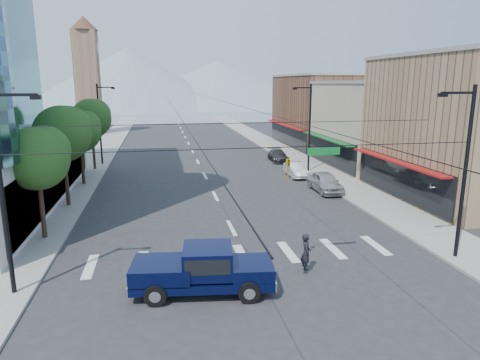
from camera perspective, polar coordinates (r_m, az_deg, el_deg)
The scene contains 21 objects.
ground at distance 22.04m, azimuth 1.51°, elevation -11.46°, with size 160.00×160.00×0.00m, color #28282B.
sidewalk_left at distance 60.80m, azimuth -17.87°, elevation 3.69°, with size 4.00×120.00×0.15m, color gray.
sidewalk_right at distance 62.46m, azimuth 4.57°, elevation 4.50°, with size 4.00×120.00×0.15m, color gray.
shop_near at distance 38.47m, azimuth 28.70°, elevation 5.94°, with size 12.00×14.00×11.00m, color #8C6B4C.
shop_mid at distance 50.14m, azimuth 18.49°, elevation 6.94°, with size 12.00×14.00×9.00m, color tan.
shop_far at distance 64.51m, azimuth 11.61°, elevation 8.94°, with size 12.00×18.00×10.00m, color brown.
clock_tower at distance 82.56m, azimuth -19.71°, elevation 13.18°, with size 4.80×4.80×20.40m.
mountain_left at distance 169.98m, azimuth -14.66°, elevation 13.06°, with size 80.00×80.00×22.00m, color gray.
mountain_right at distance 181.27m, azimuth -3.03°, elevation 12.77°, with size 90.00×90.00×18.00m, color gray.
tree_near at distance 26.92m, azimuth -25.18°, elevation 2.90°, with size 3.65×3.64×6.71m.
tree_midnear at distance 33.61m, azimuth -22.39°, elevation 5.93°, with size 4.09×4.09×7.52m.
tree_midfar at distance 40.51m, azimuth -20.38°, elevation 6.25°, with size 3.65×3.64×6.71m.
tree_far at distance 47.35m, azimuth -19.07°, elevation 7.92°, with size 4.09×4.09×7.52m.
signal_rig at distance 19.66m, azimuth 2.74°, elevation -0.18°, with size 21.80×0.20×9.00m.
lamp_pole_nw at distance 50.21m, azimuth -18.09°, elevation 7.48°, with size 2.00×0.25×9.00m.
lamp_pole_ne at distance 44.42m, azimuth 9.12°, elevation 7.33°, with size 2.00×0.25×9.00m.
pickup_truck at distance 19.19m, azimuth -5.06°, elevation -11.73°, with size 6.48×3.01×2.12m.
pedestrian at distance 21.36m, azimuth 8.79°, elevation -9.56°, with size 0.72×0.47×1.97m, color black.
parked_car_near at distance 37.05m, azimuth 11.29°, elevation -0.27°, with size 1.97×4.89×1.67m, color #A6A7AA.
parked_car_mid at distance 42.61m, azimuth 7.44°, elevation 1.39°, with size 1.48×4.25×1.40m, color silver.
parked_car_far at distance 50.84m, azimuth 5.10°, elevation 3.25°, with size 1.87×4.59×1.33m, color #2D2D2F.
Camera 1 is at (-4.27, -19.63, 9.06)m, focal length 32.00 mm.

